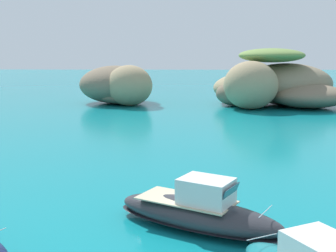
# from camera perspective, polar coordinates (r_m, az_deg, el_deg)

# --- Properties ---
(islet_large) EXTENTS (22.90, 21.58, 9.07)m
(islet_large) POSITION_cam_1_polar(r_m,az_deg,el_deg) (73.25, 13.45, 5.12)
(islet_large) COLOR #9E8966
(islet_large) RESTS_ON ground
(islet_small) EXTENTS (15.82, 17.03, 6.45)m
(islet_small) POSITION_cam_1_polar(r_m,az_deg,el_deg) (73.99, -6.21, 5.14)
(islet_small) COLOR #756651
(islet_small) RESTS_ON ground
(motorboat_charcoal) EXTENTS (9.04, 6.67, 2.62)m
(motorboat_charcoal) POSITION_cam_1_polar(r_m,az_deg,el_deg) (22.11, 3.96, -10.96)
(motorboat_charcoal) COLOR #2D2D33
(motorboat_charcoal) RESTS_ON ground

